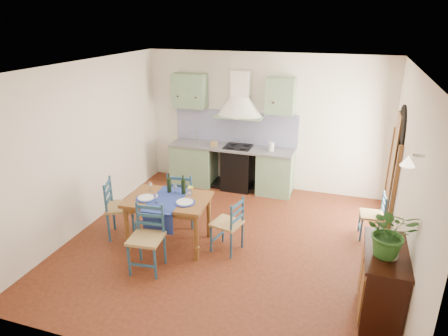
{
  "coord_description": "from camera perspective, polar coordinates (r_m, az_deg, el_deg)",
  "views": [
    {
      "loc": [
        1.68,
        -5.36,
        3.48
      ],
      "look_at": [
        -0.15,
        0.3,
        1.18
      ],
      "focal_mm": 32.0,
      "sensor_mm": 36.0,
      "label": 1
    }
  ],
  "objects": [
    {
      "name": "chair_far",
      "position": [
        6.98,
        -5.88,
        -4.14
      ],
      "size": [
        0.52,
        0.52,
        1.0
      ],
      "color": "navy",
      "rests_on": "ground"
    },
    {
      "name": "back_wall",
      "position": [
        8.31,
        2.14,
        4.09
      ],
      "size": [
        5.0,
        0.96,
        2.8
      ],
      "color": "silver",
      "rests_on": "ground"
    },
    {
      "name": "right_wall",
      "position": [
        6.08,
        24.36,
        -1.48
      ],
      "size": [
        0.26,
        5.0,
        2.8
      ],
      "color": "silver",
      "rests_on": "ground"
    },
    {
      "name": "sideboard",
      "position": [
        5.28,
        21.63,
        -14.86
      ],
      "size": [
        0.5,
        1.05,
        0.94
      ],
      "color": "black",
      "rests_on": "ground"
    },
    {
      "name": "chair_near",
      "position": [
        5.87,
        -10.95,
        -9.78
      ],
      "size": [
        0.5,
        0.5,
        0.97
      ],
      "color": "navy",
      "rests_on": "ground"
    },
    {
      "name": "chair_left",
      "position": [
        6.79,
        -14.66,
        -5.48
      ],
      "size": [
        0.6,
        0.6,
        1.0
      ],
      "color": "navy",
      "rests_on": "ground"
    },
    {
      "name": "dining_table",
      "position": [
        6.32,
        -7.99,
        -5.07
      ],
      "size": [
        1.33,
        1.01,
        1.12
      ],
      "color": "brown",
      "rests_on": "ground"
    },
    {
      "name": "potted_plant",
      "position": [
        4.82,
        22.73,
        -8.46
      ],
      "size": [
        0.58,
        0.52,
        0.6
      ],
      "primitive_type": "imported",
      "rotation": [
        0.0,
        0.0,
        0.11
      ],
      "color": "#285A21",
      "rests_on": "sideboard"
    },
    {
      "name": "left_wall",
      "position": [
        7.11,
        -19.16,
        2.9
      ],
      "size": [
        0.04,
        5.0,
        2.8
      ],
      "primitive_type": "cube",
      "color": "silver",
      "rests_on": "ground"
    },
    {
      "name": "chair_spare",
      "position": [
        7.0,
        20.61,
        -6.36
      ],
      "size": [
        0.4,
        0.4,
        0.79
      ],
      "color": "navy",
      "rests_on": "ground"
    },
    {
      "name": "chair_right",
      "position": [
        6.19,
        0.68,
        -8.05
      ],
      "size": [
        0.5,
        0.5,
        0.89
      ],
      "color": "navy",
      "rests_on": "ground"
    },
    {
      "name": "floor",
      "position": [
        6.61,
        0.43,
        -10.67
      ],
      "size": [
        5.0,
        5.0,
        0.0
      ],
      "primitive_type": "plane",
      "color": "#411B0E",
      "rests_on": "ground"
    },
    {
      "name": "ceiling",
      "position": [
        5.66,
        0.51,
        14.27
      ],
      "size": [
        5.0,
        5.0,
        0.01
      ],
      "primitive_type": "cube",
      "color": "white",
      "rests_on": "back_wall"
    }
  ]
}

